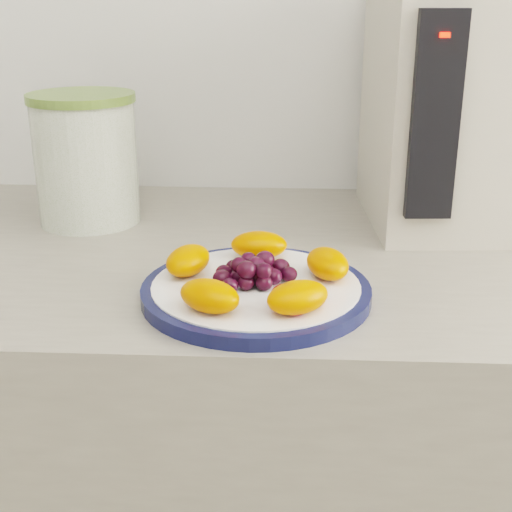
{
  "coord_description": "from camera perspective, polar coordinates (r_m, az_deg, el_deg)",
  "views": [
    {
      "loc": [
        -0.04,
        0.31,
        1.22
      ],
      "look_at": [
        -0.08,
        1.04,
        0.95
      ],
      "focal_mm": 50.0,
      "sensor_mm": 36.0,
      "label": 1
    }
  ],
  "objects": [
    {
      "name": "appliance_led",
      "position": [
        0.89,
        14.86,
        16.73
      ],
      "size": [
        0.01,
        0.01,
        0.01
      ],
      "primitive_type": "cube",
      "rotation": [
        0.0,
        0.0,
        0.06
      ],
      "color": "#FF0C05",
      "rests_on": "appliance_panel"
    },
    {
      "name": "plate_face",
      "position": [
        0.79,
        -0.0,
        -2.83
      ],
      "size": [
        0.23,
        0.23,
        0.02
      ],
      "primitive_type": "cylinder",
      "color": "white",
      "rests_on": "counter"
    },
    {
      "name": "appliance_body",
      "position": [
        1.06,
        14.85,
        11.68
      ],
      "size": [
        0.21,
        0.28,
        0.34
      ],
      "primitive_type": "cube",
      "rotation": [
        0.0,
        0.0,
        0.06
      ],
      "color": "#BBB2A0",
      "rests_on": "counter"
    },
    {
      "name": "canister",
      "position": [
        1.06,
        -13.41,
        7.24
      ],
      "size": [
        0.18,
        0.18,
        0.17
      ],
      "primitive_type": "cylinder",
      "rotation": [
        0.0,
        0.0,
        0.3
      ],
      "color": "#415C13",
      "rests_on": "counter"
    },
    {
      "name": "plate_rim",
      "position": [
        0.79,
        -0.0,
        -2.89
      ],
      "size": [
        0.25,
        0.25,
        0.01
      ],
      "primitive_type": "cylinder",
      "color": "#10163E",
      "rests_on": "counter"
    },
    {
      "name": "appliance_panel",
      "position": [
        0.91,
        14.12,
        10.69
      ],
      "size": [
        0.06,
        0.02,
        0.25
      ],
      "primitive_type": "cube",
      "rotation": [
        0.0,
        0.0,
        0.06
      ],
      "color": "black",
      "rests_on": "appliance_body"
    },
    {
      "name": "fruit_plate",
      "position": [
        0.77,
        0.2,
        -1.35
      ],
      "size": [
        0.22,
        0.21,
        0.03
      ],
      "color": "#E25700",
      "rests_on": "plate_face"
    },
    {
      "name": "canister_lid",
      "position": [
        1.04,
        -13.84,
        12.21
      ],
      "size": [
        0.19,
        0.19,
        0.01
      ],
      "primitive_type": "cylinder",
      "rotation": [
        0.0,
        0.0,
        0.3
      ],
      "color": "olive",
      "rests_on": "canister"
    }
  ]
}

